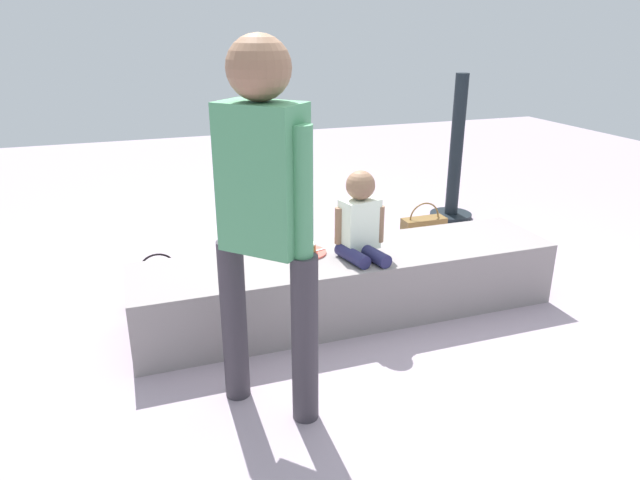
{
  "coord_description": "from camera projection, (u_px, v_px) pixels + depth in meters",
  "views": [
    {
      "loc": [
        -1.14,
        -2.77,
        1.6
      ],
      "look_at": [
        -0.3,
        -0.35,
        0.63
      ],
      "focal_mm": 31.95,
      "sensor_mm": 36.0,
      "label": 1
    }
  ],
  "objects": [
    {
      "name": "ground_plane",
      "position": [
        348.0,
        313.0,
        3.36
      ],
      "size": [
        12.0,
        12.0,
        0.0
      ],
      "primitive_type": "plane",
      "color": "#A2909F"
    },
    {
      "name": "concrete_ledge",
      "position": [
        348.0,
        284.0,
        3.3
      ],
      "size": [
        2.44,
        0.55,
        0.38
      ],
      "primitive_type": "cube",
      "color": "gray",
      "rests_on": "ground_plane"
    },
    {
      "name": "child_seated",
      "position": [
        360.0,
        220.0,
        3.14
      ],
      "size": [
        0.28,
        0.34,
        0.48
      ],
      "color": "#23234F",
      "rests_on": "concrete_ledge"
    },
    {
      "name": "adult_standing",
      "position": [
        264.0,
        203.0,
        2.22
      ],
      "size": [
        0.36,
        0.37,
        1.57
      ],
      "color": "#363139",
      "rests_on": "ground_plane"
    },
    {
      "name": "cake_plate",
      "position": [
        307.0,
        250.0,
        3.23
      ],
      "size": [
        0.22,
        0.22,
        0.07
      ],
      "color": "#E0594C",
      "rests_on": "concrete_ledge"
    },
    {
      "name": "gift_bag",
      "position": [
        356.0,
        219.0,
        4.52
      ],
      "size": [
        0.21,
        0.09,
        0.34
      ],
      "color": "#4C99E0",
      "rests_on": "ground_plane"
    },
    {
      "name": "railing_post",
      "position": [
        455.0,
        165.0,
        4.85
      ],
      "size": [
        0.36,
        0.36,
        1.23
      ],
      "color": "black",
      "rests_on": "ground_plane"
    },
    {
      "name": "water_bottle_near_gift",
      "position": [
        277.0,
        270.0,
        3.73
      ],
      "size": [
        0.07,
        0.07,
        0.19
      ],
      "color": "silver",
      "rests_on": "ground_plane"
    },
    {
      "name": "party_cup_red",
      "position": [
        206.0,
        280.0,
        3.66
      ],
      "size": [
        0.08,
        0.08,
        0.12
      ],
      "primitive_type": "cylinder",
      "color": "red",
      "rests_on": "ground_plane"
    },
    {
      "name": "handbag_black_leather",
      "position": [
        160.0,
        287.0,
        3.41
      ],
      "size": [
        0.31,
        0.14,
        0.34
      ],
      "color": "black",
      "rests_on": "ground_plane"
    },
    {
      "name": "handbag_brown_canvas",
      "position": [
        423.0,
        232.0,
        4.28
      ],
      "size": [
        0.33,
        0.13,
        0.36
      ],
      "color": "brown",
      "rests_on": "ground_plane"
    }
  ]
}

